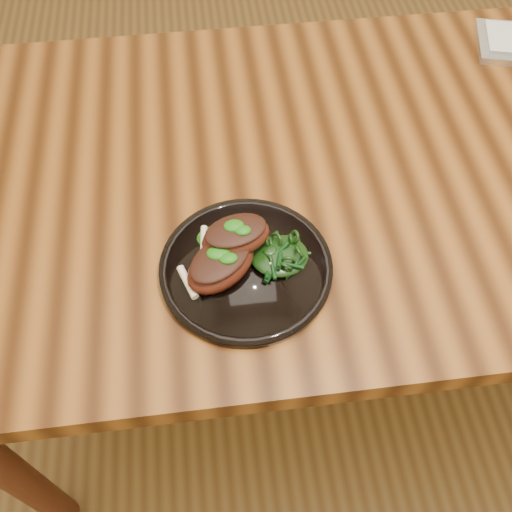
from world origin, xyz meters
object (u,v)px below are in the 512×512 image
(plate, at_px, (246,268))
(greens_heap, at_px, (280,254))
(lamb_chop_front, at_px, (220,264))
(desk, at_px, (390,188))

(plate, height_order, greens_heap, greens_heap)
(lamb_chop_front, bearing_deg, greens_heap, 9.06)
(plate, bearing_deg, desk, 34.77)
(plate, bearing_deg, greens_heap, 5.19)
(plate, distance_m, greens_heap, 0.05)
(desk, height_order, plate, plate)
(desk, distance_m, plate, 0.36)
(desk, relative_size, plate, 6.32)
(plate, relative_size, lamb_chop_front, 1.92)
(lamb_chop_front, distance_m, greens_heap, 0.09)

